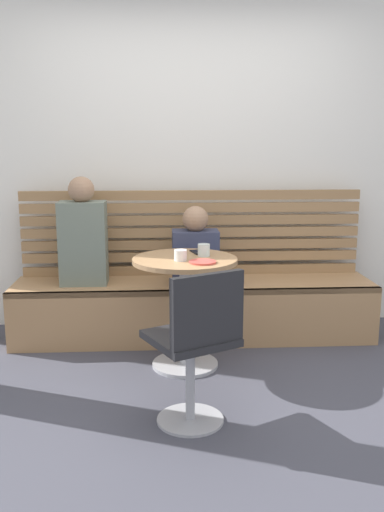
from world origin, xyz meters
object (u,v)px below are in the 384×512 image
cafe_table (185,291)px  cup_glass_short (204,250)px  cup_ceramic_white (181,255)px  phone_on_table (198,252)px  person_child_left (195,250)px  plate_small (203,262)px  booth_bench (194,310)px  white_chair (196,343)px  person_adult (83,236)px

cafe_table → cup_glass_short: size_ratio=9.25×
cup_ceramic_white → phone_on_table: cup_ceramic_white is taller
person_child_left → phone_on_table: size_ratio=4.12×
cup_glass_short → plate_small: cup_glass_short is taller
booth_bench → cup_ceramic_white: bearing=-101.2°
white_chair → cup_ceramic_white: (-0.05, 0.72, 0.31)m
booth_bench → cup_ceramic_white: cup_ceramic_white is taller
white_chair → cup_ceramic_white: bearing=94.1°
cup_ceramic_white → cup_glass_short: bearing=41.0°
booth_bench → phone_on_table: (0.00, -0.38, 0.52)m
booth_bench → phone_on_table: size_ratio=19.29×
person_adult → cup_glass_short: person_adult is taller
person_adult → phone_on_table: bearing=-24.7°
cafe_table → white_chair: bearing=-88.5°
plate_small → white_chair: bearing=-97.2°
cup_ceramic_white → plate_small: cup_ceramic_white is taller
plate_small → person_child_left: bearing=90.0°
cup_glass_short → plate_small: size_ratio=0.47×
phone_on_table → cup_ceramic_white: bearing=-131.8°
white_chair → plate_small: white_chair is taller
cafe_table → person_adult: bearing=142.7°
booth_bench → cafe_table: (-0.09, -0.55, 0.30)m
person_child_left → cup_ceramic_white: (-0.13, -0.60, 0.08)m
person_adult → plate_small: bearing=-40.5°
person_adult → phone_on_table: person_adult is taller
person_child_left → cup_ceramic_white: bearing=-102.5°
white_chair → person_child_left: (0.08, 1.33, 0.23)m
person_child_left → white_chair: bearing=-93.5°
white_chair → cup_ceramic_white: 0.79m
cup_glass_short → phone_on_table: 0.13m
person_child_left → plate_small: 0.68m
person_adult → person_child_left: (0.82, -0.03, -0.11)m
booth_bench → person_adult: size_ratio=3.41×
white_chair → person_adult: size_ratio=1.07×
booth_bench → cup_glass_short: 0.75m
person_child_left → phone_on_table: person_child_left is taller
white_chair → cup_glass_short: 0.92m
white_chair → person_adult: 1.58m
white_chair → phone_on_table: white_chair is taller
white_chair → cup_glass_short: (0.11, 0.86, 0.32)m
white_chair → cafe_table: bearing=91.5°
phone_on_table → white_chair: bearing=-109.3°
person_adult → cafe_table: bearing=-37.3°
booth_bench → person_child_left: size_ratio=4.68×
cup_ceramic_white → cup_glass_short: (0.16, 0.14, 0.01)m
cup_glass_short → cup_ceramic_white: bearing=-139.0°
person_child_left → cup_ceramic_white: person_child_left is taller
booth_bench → white_chair: (-0.07, -1.36, 0.24)m
cup_glass_short → person_child_left: bearing=93.1°
white_chair → plate_small: size_ratio=5.00×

